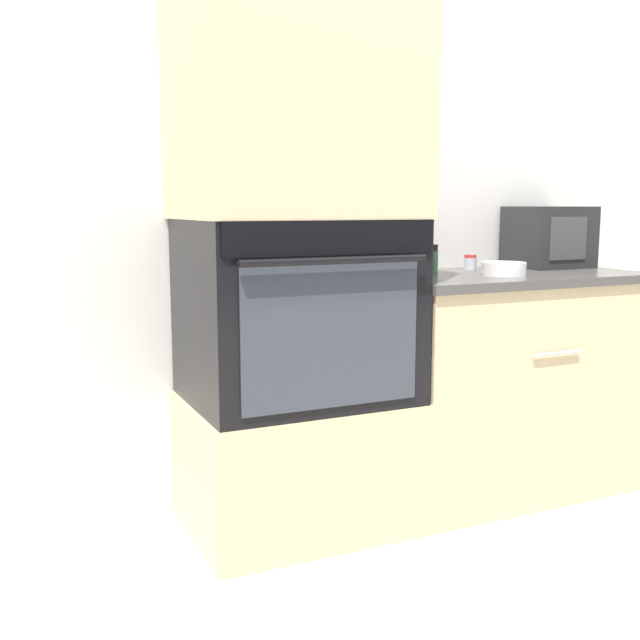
# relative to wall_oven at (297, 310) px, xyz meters

# --- Properties ---
(ground_plane) EXTENTS (12.00, 12.00, 0.00)m
(ground_plane) POSITION_rel_wall_oven_xyz_m (0.39, -0.30, -0.81)
(ground_plane) COLOR beige
(wall_back) EXTENTS (8.00, 0.05, 2.50)m
(wall_back) POSITION_rel_wall_oven_xyz_m (0.39, 0.33, 0.44)
(wall_back) COLOR silver
(wall_back) RESTS_ON ground_plane
(oven_cabinet_base) EXTENTS (0.79, 0.60, 0.48)m
(oven_cabinet_base) POSITION_rel_wall_oven_xyz_m (0.00, 0.00, -0.57)
(oven_cabinet_base) COLOR beige
(oven_cabinet_base) RESTS_ON ground_plane
(wall_oven) EXTENTS (0.77, 0.64, 0.65)m
(wall_oven) POSITION_rel_wall_oven_xyz_m (0.00, 0.00, 0.00)
(wall_oven) COLOR black
(wall_oven) RESTS_ON oven_cabinet_base
(oven_cabinet_upper) EXTENTS (0.79, 0.60, 0.79)m
(oven_cabinet_upper) POSITION_rel_wall_oven_xyz_m (0.00, 0.00, 0.72)
(oven_cabinet_upper) COLOR beige
(oven_cabinet_upper) RESTS_ON wall_oven
(counter_unit) EXTENTS (1.10, 0.63, 0.91)m
(counter_unit) POSITION_rel_wall_oven_xyz_m (0.93, 0.00, -0.35)
(counter_unit) COLOR beige
(counter_unit) RESTS_ON ground_plane
(microwave) EXTENTS (0.32, 0.28, 0.27)m
(microwave) POSITION_rel_wall_oven_xyz_m (1.27, 0.15, 0.23)
(microwave) COLOR #232326
(microwave) RESTS_ON counter_unit
(knife_block) EXTENTS (0.10, 0.12, 0.21)m
(knife_block) POSITION_rel_wall_oven_xyz_m (0.58, 0.16, 0.18)
(knife_block) COLOR black
(knife_block) RESTS_ON counter_unit
(bowl) EXTENTS (0.17, 0.17, 0.05)m
(bowl) POSITION_rel_wall_oven_xyz_m (0.84, -0.09, 0.13)
(bowl) COLOR white
(bowl) RESTS_ON counter_unit
(condiment_jar_near) EXTENTS (0.04, 0.04, 0.12)m
(condiment_jar_near) POSITION_rel_wall_oven_xyz_m (0.60, 0.05, 0.16)
(condiment_jar_near) COLOR #427047
(condiment_jar_near) RESTS_ON counter_unit
(condiment_jar_mid) EXTENTS (0.05, 0.05, 0.06)m
(condiment_jar_mid) POSITION_rel_wall_oven_xyz_m (0.89, 0.20, 0.13)
(condiment_jar_mid) COLOR silver
(condiment_jar_mid) RESTS_ON counter_unit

